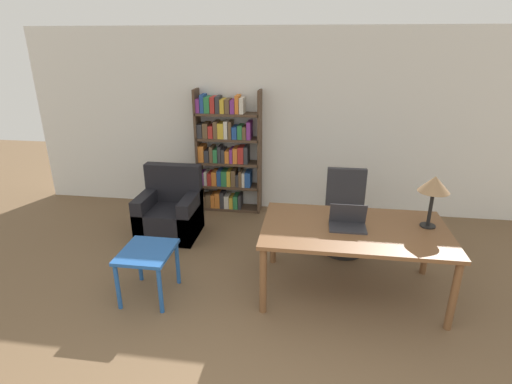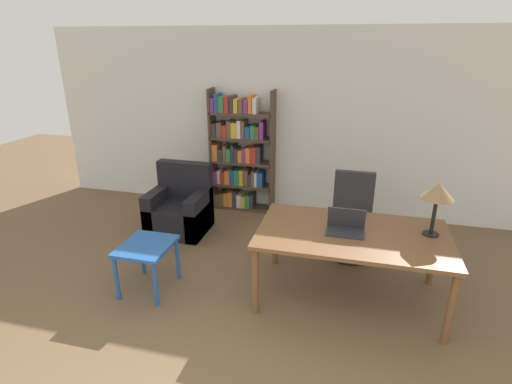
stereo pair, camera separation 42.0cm
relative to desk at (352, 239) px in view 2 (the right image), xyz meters
The scene contains 8 objects.
wall_back 2.44m from the desk, 110.76° to the left, with size 8.00×0.06×2.70m.
desk is the anchor object (origin of this frame).
laptop 0.15m from the desk, behind, with size 0.36×0.24×0.24m.
table_lamp 0.90m from the desk, 10.60° to the left, with size 0.30×0.30×0.53m.
office_chair 0.99m from the desk, 91.16° to the left, with size 0.53×0.53×1.02m.
side_table_blue 2.11m from the desk, 169.76° to the right, with size 0.51×0.58×0.53m.
armchair 2.57m from the desk, 156.29° to the left, with size 0.77×0.69×0.93m.
bookshelf 2.67m from the desk, 131.37° to the left, with size 0.97×0.28×1.85m.
Camera 2 is at (0.78, -1.29, 2.52)m, focal length 28.00 mm.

